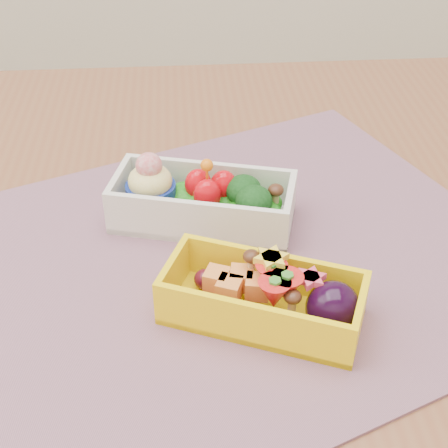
{
  "coord_description": "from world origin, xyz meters",
  "views": [
    {
      "loc": [
        0.02,
        -0.45,
        1.11
      ],
      "look_at": [
        0.06,
        -0.02,
        0.79
      ],
      "focal_mm": 53.24,
      "sensor_mm": 36.0,
      "label": 1
    }
  ],
  "objects": [
    {
      "name": "table",
      "position": [
        0.0,
        0.0,
        0.65
      ],
      "size": [
        1.2,
        0.8,
        0.75
      ],
      "color": "brown",
      "rests_on": "ground"
    },
    {
      "name": "placemat",
      "position": [
        0.05,
        -0.03,
        0.75
      ],
      "size": [
        0.61,
        0.55,
        0.0
      ],
      "primitive_type": "cube",
      "rotation": [
        0.0,
        0.0,
        0.39
      ],
      "color": "#845B68",
      "rests_on": "table"
    },
    {
      "name": "bento_white",
      "position": [
        0.04,
        0.04,
        0.78
      ],
      "size": [
        0.17,
        0.11,
        0.07
      ],
      "rotation": [
        0.0,
        0.0,
        -0.26
      ],
      "color": "silver",
      "rests_on": "placemat"
    },
    {
      "name": "bento_yellow",
      "position": [
        0.08,
        -0.09,
        0.77
      ],
      "size": [
        0.16,
        0.12,
        0.05
      ],
      "rotation": [
        0.0,
        0.0,
        -0.39
      ],
      "color": "yellow",
      "rests_on": "placemat"
    }
  ]
}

